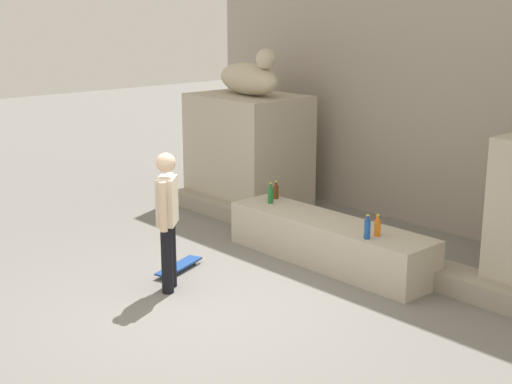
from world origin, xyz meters
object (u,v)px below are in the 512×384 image
at_px(skater, 167,216).
at_px(bottle_green, 271,195).
at_px(bottle_orange, 377,227).
at_px(statue_reclining_left, 249,78).
at_px(bottle_brown, 276,192).
at_px(bottle_blue, 367,229).
at_px(skateboard, 179,266).

xyz_separation_m(skater, bottle_green, (-0.47, 2.11, -0.21)).
bearing_deg(bottle_orange, statue_reclining_left, 161.99).
bearing_deg(skater, bottle_brown, -28.86).
height_order(statue_reclining_left, skater, statue_reclining_left).
distance_m(bottle_green, bottle_brown, 0.27).
distance_m(statue_reclining_left, skater, 4.09).
bearing_deg(bottle_green, bottle_brown, 119.70).
distance_m(bottle_green, bottle_blue, 1.97).
bearing_deg(bottle_orange, skater, -126.33).
xyz_separation_m(statue_reclining_left, bottle_green, (1.71, -1.12, -1.46)).
relative_size(skateboard, bottle_brown, 3.16).
bearing_deg(skater, skateboard, -0.06).
relative_size(skater, skateboard, 2.03).
bearing_deg(statue_reclining_left, bottle_brown, -18.19).
relative_size(bottle_orange, bottle_blue, 0.90).
xyz_separation_m(skateboard, bottle_blue, (1.91, 1.40, 0.65)).
height_order(bottle_orange, bottle_brown, bottle_orange).
relative_size(bottle_brown, bottle_blue, 0.86).
xyz_separation_m(bottle_brown, bottle_blue, (2.09, -0.48, 0.02)).
bearing_deg(skateboard, bottle_blue, -73.34).
height_order(statue_reclining_left, skateboard, statue_reclining_left).
bearing_deg(bottle_blue, bottle_brown, 166.95).
xyz_separation_m(bottle_orange, bottle_green, (-1.97, 0.07, 0.01)).
relative_size(skater, bottle_orange, 6.15).
distance_m(skateboard, bottle_orange, 2.57).
height_order(statue_reclining_left, bottle_blue, statue_reclining_left).
height_order(bottle_orange, bottle_blue, bottle_blue).
xyz_separation_m(skater, bottle_brown, (-0.60, 2.34, -0.23)).
relative_size(statue_reclining_left, bottle_blue, 5.59).
bearing_deg(statue_reclining_left, bottle_orange, -6.68).
bearing_deg(skater, statue_reclining_left, -9.31).
bearing_deg(bottle_orange, bottle_green, 177.91).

